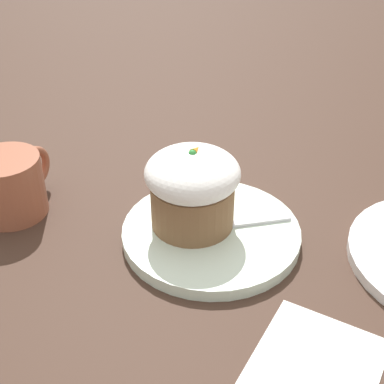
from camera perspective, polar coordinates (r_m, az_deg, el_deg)
The scene contains 6 objects.
ground_plane at distance 0.63m, azimuth 2.04°, elevation -4.93°, with size 4.00×4.00×0.00m, color #3D281E.
dessert_plate at distance 0.63m, azimuth 2.05°, elevation -4.40°, with size 0.21×0.21×0.01m.
carrot_cake at distance 0.60m, azimuth 0.00°, elevation 0.45°, with size 0.11×0.11×0.10m.
spoon at distance 0.62m, azimuth 2.76°, elevation -3.59°, with size 0.09×0.11×0.01m.
coffee_cup at distance 0.69m, azimuth -18.80°, elevation 0.72°, with size 0.12×0.08×0.08m.
paper_napkin at distance 0.51m, azimuth 12.95°, elevation -17.73°, with size 0.14×0.12×0.00m.
Camera 1 is at (-0.45, -0.19, 0.40)m, focal length 50.00 mm.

